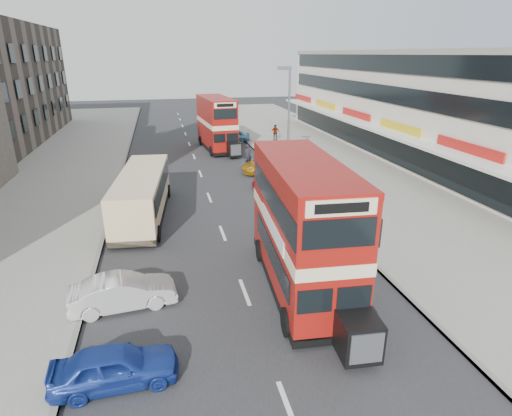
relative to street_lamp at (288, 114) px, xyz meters
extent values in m
plane|color=#28282B|center=(-6.52, -18.00, -4.78)|extent=(160.00, 160.00, 0.00)
cube|color=#28282B|center=(-6.52, 2.00, -4.78)|extent=(12.00, 90.00, 0.01)
cube|color=gray|center=(5.48, 2.00, -4.71)|extent=(12.00, 90.00, 0.15)
cube|color=gray|center=(-18.52, 2.00, -4.71)|extent=(12.00, 90.00, 0.15)
cube|color=gray|center=(-12.62, 2.00, -4.71)|extent=(0.20, 90.00, 0.16)
cube|color=gray|center=(-0.42, 2.00, -4.71)|extent=(0.20, 90.00, 0.16)
cube|color=beige|center=(13.48, 4.00, -0.28)|extent=(8.00, 46.00, 9.00)
cube|color=black|center=(9.43, 4.00, -3.18)|extent=(0.10, 44.00, 2.40)
cube|color=gray|center=(13.48, 4.00, 4.32)|extent=(8.20, 46.20, 0.40)
cube|color=white|center=(8.58, 4.00, -1.78)|extent=(1.80, 44.00, 0.20)
cylinder|color=slate|center=(0.08, 0.00, -0.78)|extent=(0.16, 0.16, 8.00)
cube|color=slate|center=(-0.32, 0.00, 3.22)|extent=(1.00, 0.20, 0.25)
cube|color=black|center=(-4.24, -16.03, -4.43)|extent=(3.05, 8.16, 0.35)
cube|color=maroon|center=(-4.24, -16.03, -3.23)|extent=(3.03, 8.16, 2.20)
cube|color=#F2E6B5|center=(-4.24, -16.03, -1.98)|extent=(3.07, 8.20, 0.45)
cube|color=maroon|center=(-4.24, -16.03, -0.78)|extent=(3.03, 8.16, 2.10)
cube|color=maroon|center=(-4.24, -16.03, 0.35)|extent=(3.05, 8.18, 0.25)
cube|color=black|center=(-3.92, -20.67, -3.88)|extent=(1.28, 1.28, 1.30)
cube|color=black|center=(-3.98, 10.84, -4.45)|extent=(3.09, 7.87, 0.34)
cube|color=maroon|center=(-3.98, 10.84, -3.30)|extent=(3.07, 7.87, 2.11)
cube|color=#F2E6B5|center=(-3.98, 10.84, -2.09)|extent=(3.11, 7.91, 0.43)
cube|color=maroon|center=(-3.98, 10.84, -0.94)|extent=(3.07, 7.87, 2.02)
cube|color=maroon|center=(-3.98, 10.84, 0.14)|extent=(3.09, 7.89, 0.24)
cube|color=black|center=(-2.99, 6.49, -3.92)|extent=(1.25, 1.25, 1.25)
cube|color=black|center=(-10.63, -6.64, -4.41)|extent=(3.24, 9.45, 0.37)
cube|color=beige|center=(-10.63, -6.64, -3.35)|extent=(3.22, 9.44, 2.41)
imported|color=navy|center=(-11.10, -20.01, -4.18)|extent=(3.64, 1.61, 1.22)
imported|color=silver|center=(-11.13, -16.00, -4.15)|extent=(3.98, 1.76, 1.27)
imported|color=maroon|center=(-1.13, -3.04, -4.13)|extent=(4.55, 1.95, 1.31)
imported|color=#BD8212|center=(-1.05, 1.00, -4.15)|extent=(4.69, 2.33, 1.28)
imported|color=#63A8C7|center=(-1.90, 14.06, -4.13)|extent=(4.03, 2.07, 1.31)
imported|color=gray|center=(0.99, -5.42, -3.76)|extent=(0.68, 0.49, 1.75)
imported|color=gray|center=(2.69, 13.30, -3.80)|extent=(1.02, 0.52, 1.66)
imported|color=gray|center=(-2.54, 2.51, -4.31)|extent=(0.76, 1.86, 0.96)
imported|color=black|center=(-2.54, 2.51, -3.58)|extent=(0.65, 0.45, 1.72)
camera|label=1|loc=(-9.28, -30.25, 4.19)|focal=29.31mm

